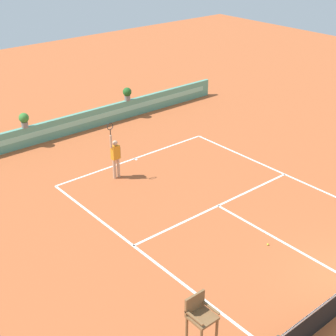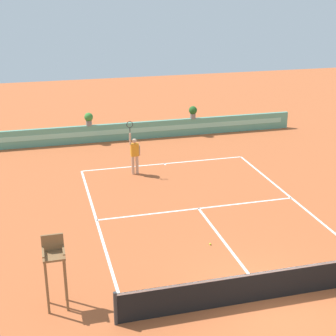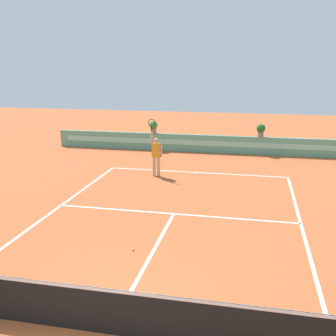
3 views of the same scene
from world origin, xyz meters
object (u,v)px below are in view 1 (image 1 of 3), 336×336
at_px(tennis_ball_near_baseline, 268,244).
at_px(potted_plant_left, 24,119).
at_px(tennis_player, 116,156).
at_px(umpire_chair, 200,325).
at_px(potted_plant_right, 127,93).

relative_size(tennis_ball_near_baseline, potted_plant_left, 0.09).
bearing_deg(potted_plant_left, tennis_ball_near_baseline, -78.47).
relative_size(tennis_player, tennis_ball_near_baseline, 38.01).
height_order(tennis_player, potted_plant_left, tennis_player).
bearing_deg(umpire_chair, tennis_ball_near_baseline, 22.39).
xyz_separation_m(potted_plant_left, potted_plant_right, (6.07, 0.00, 0.00)).
bearing_deg(potted_plant_left, potted_plant_right, 0.00).
height_order(umpire_chair, potted_plant_left, umpire_chair).
bearing_deg(tennis_ball_near_baseline, potted_plant_right, 75.13).
distance_m(tennis_ball_near_baseline, potted_plant_left, 13.27).
height_order(umpire_chair, tennis_player, tennis_player).
relative_size(umpire_chair, potted_plant_right, 2.96).
xyz_separation_m(tennis_ball_near_baseline, potted_plant_left, (-2.64, 12.94, 1.38)).
height_order(umpire_chair, tennis_ball_near_baseline, umpire_chair).
relative_size(umpire_chair, tennis_player, 0.83).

